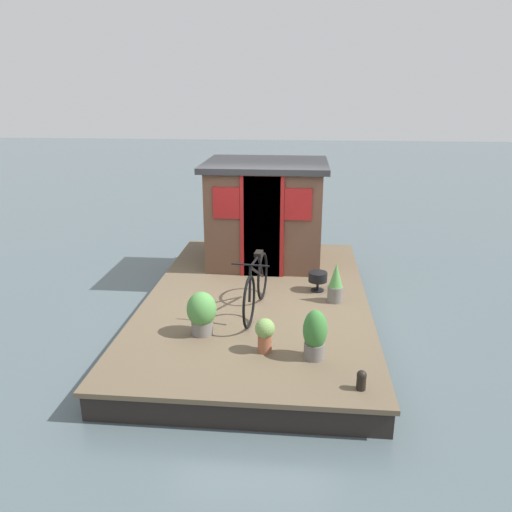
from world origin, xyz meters
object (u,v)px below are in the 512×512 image
Objects in this scene: potted_plant_succulent at (336,284)px; mooring_bollard at (361,379)px; houseboat_cabin at (266,212)px; potted_plant_ivy at (202,312)px; potted_plant_basil at (315,335)px; bicycle at (256,286)px; potted_plant_geranium at (265,333)px; charcoal_grill at (318,278)px.

mooring_bollard is (-2.33, -0.14, -0.16)m from potted_plant_succulent.
houseboat_cabin is 3.60× the size of potted_plant_succulent.
potted_plant_basil reaches higher than potted_plant_ivy.
potted_plant_ivy is (-0.75, 0.63, -0.09)m from bicycle.
potted_plant_basil is (-3.54, -0.84, -0.62)m from houseboat_cabin.
potted_plant_geranium reaches higher than mooring_bollard.
potted_plant_ivy is 1.34× the size of potted_plant_geranium.
houseboat_cabin reaches higher than potted_plant_ivy.
houseboat_cabin is at bearing 13.35° from potted_plant_basil.
houseboat_cabin is 4.43m from mooring_bollard.
houseboat_cabin is at bearing 32.97° from charcoal_grill.
potted_plant_geranium is 0.70× the size of potted_plant_basil.
houseboat_cabin reaches higher than bicycle.
bicycle is at bearing -40.08° from potted_plant_ivy.
bicycle is 2.83× the size of potted_plant_succulent.
potted_plant_basil reaches higher than potted_plant_geranium.
potted_plant_geranium is at bearing 150.09° from potted_plant_succulent.
potted_plant_succulent is at bearing -11.13° from potted_plant_basil.
houseboat_cabin reaches higher than potted_plant_succulent.
bicycle is 3.98× the size of potted_plant_geranium.
houseboat_cabin reaches higher than charcoal_grill.
potted_plant_succulent is 2.70× the size of mooring_bollard.
bicycle reaches higher than charcoal_grill.
potted_plant_ivy is 2.58× the size of mooring_bollard.
potted_plant_ivy is at bearing 71.00° from potted_plant_basil.
charcoal_grill is at bearing -43.16° from potted_plant_ivy.
houseboat_cabin is 2.26m from potted_plant_succulent.
houseboat_cabin is 1.84m from charcoal_grill.
bicycle is 1.25m from charcoal_grill.
potted_plant_geranium is (-0.39, -0.84, -0.06)m from potted_plant_ivy.
potted_plant_succulent is (1.22, -1.77, -0.02)m from potted_plant_ivy.
potted_plant_succulent is at bearing -67.62° from bicycle.
potted_plant_ivy is 0.93m from potted_plant_geranium.
potted_plant_geranium is at bearing -169.62° from bicycle.
potted_plant_geranium is at bearing 161.40° from charcoal_grill.
potted_plant_ivy is at bearing 64.98° from potted_plant_geranium.
bicycle reaches higher than mooring_bollard.
potted_plant_ivy is at bearing 59.85° from mooring_bollard.
potted_plant_succulent is 0.98× the size of potted_plant_basil.
bicycle is at bearing 34.52° from mooring_bollard.
potted_plant_basil is at bearing -99.65° from potted_plant_geranium.
bicycle reaches higher than potted_plant_geranium.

